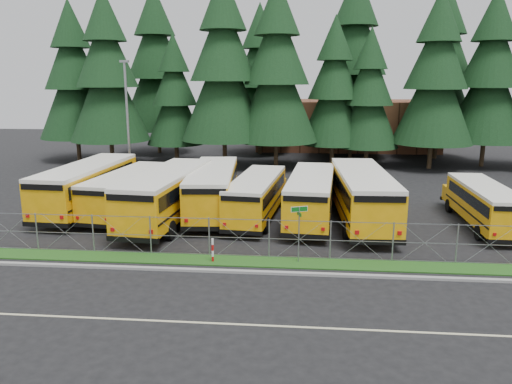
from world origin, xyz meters
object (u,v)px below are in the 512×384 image
(bus_4, at_px, (258,197))
(bus_0, at_px, (90,187))
(bus_2, at_px, (170,196))
(bus_east, at_px, (482,206))
(bus_1, at_px, (130,192))
(light_standard, at_px, (128,119))
(street_sign, at_px, (299,222))
(bus_3, at_px, (213,191))
(bus_5, at_px, (311,197))
(bus_6, at_px, (361,197))
(striped_bollard, at_px, (213,251))

(bus_4, bearing_deg, bus_0, -178.69)
(bus_2, distance_m, bus_4, 5.50)
(bus_0, relative_size, bus_east, 1.24)
(bus_1, xyz_separation_m, bus_2, (3.13, -1.71, 0.22))
(bus_1, bearing_deg, bus_2, -21.87)
(bus_east, distance_m, light_standard, 27.23)
(bus_0, bearing_deg, street_sign, -28.21)
(bus_4, bearing_deg, bus_1, -177.46)
(bus_3, height_order, bus_4, bus_3)
(bus_4, xyz_separation_m, light_standard, (-11.48, 9.24, 4.13))
(bus_4, relative_size, bus_5, 0.93)
(bus_2, height_order, bus_5, bus_2)
(bus_3, relative_size, street_sign, 4.18)
(bus_east, bearing_deg, light_standard, 159.09)
(bus_east, bearing_deg, bus_1, 177.64)
(bus_3, bearing_deg, bus_6, -12.15)
(bus_4, xyz_separation_m, street_sign, (2.67, -7.68, 0.66))
(bus_1, bearing_deg, street_sign, -29.55)
(bus_3, bearing_deg, bus_5, -13.58)
(bus_1, xyz_separation_m, street_sign, (11.16, -8.21, 0.65))
(bus_4, height_order, bus_6, bus_6)
(bus_2, xyz_separation_m, striped_bollard, (3.89, -6.84, -1.01))
(bus_east, distance_m, striped_bollard, 16.83)
(bus_0, bearing_deg, bus_east, -0.02)
(bus_east, height_order, street_sign, street_sign)
(bus_1, xyz_separation_m, bus_6, (14.93, -0.87, 0.24))
(bus_2, bearing_deg, bus_east, 7.19)
(bus_1, height_order, bus_5, bus_5)
(bus_0, distance_m, striped_bollard, 13.39)
(bus_6, relative_size, striped_bollard, 10.35)
(bus_east, bearing_deg, bus_0, 176.99)
(bus_4, relative_size, street_sign, 3.72)
(bus_4, bearing_deg, bus_6, 3.04)
(bus_3, height_order, bus_east, bus_3)
(bus_0, bearing_deg, bus_4, -1.38)
(bus_6, distance_m, striped_bollard, 11.07)
(bus_1, height_order, bus_2, bus_2)
(bus_east, height_order, light_standard, light_standard)
(bus_1, distance_m, bus_6, 14.96)
(bus_1, xyz_separation_m, bus_4, (8.49, -0.53, -0.02))
(bus_3, bearing_deg, street_sign, -61.26)
(bus_0, xyz_separation_m, street_sign, (14.03, -8.63, 0.44))
(bus_1, relative_size, bus_2, 0.86)
(bus_east, xyz_separation_m, striped_bollard, (-15.06, -7.49, -0.68))
(bus_5, bearing_deg, striped_bollard, -116.82)
(striped_bollard, bearing_deg, bus_0, 137.78)
(bus_1, bearing_deg, light_standard, 115.66)
(street_sign, height_order, striped_bollard, street_sign)
(light_standard, bearing_deg, bus_east, -21.30)
(bus_0, relative_size, bus_6, 0.98)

